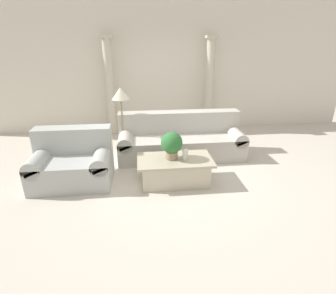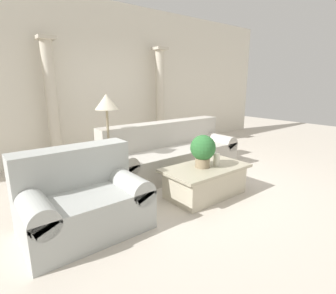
# 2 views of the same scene
# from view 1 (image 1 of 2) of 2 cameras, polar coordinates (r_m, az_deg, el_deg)

# --- Properties ---
(ground_plane) EXTENTS (16.00, 16.00, 0.00)m
(ground_plane) POSITION_cam_1_polar(r_m,az_deg,el_deg) (4.74, 1.72, -5.72)
(ground_plane) COLOR beige
(wall_back) EXTENTS (10.00, 0.06, 3.20)m
(wall_back) POSITION_cam_1_polar(r_m,az_deg,el_deg) (6.90, -1.34, 16.92)
(wall_back) COLOR silver
(wall_back) RESTS_ON ground_plane
(sofa_long) EXTENTS (2.49, 0.88, 0.88)m
(sofa_long) POSITION_cam_1_polar(r_m,az_deg,el_deg) (5.35, 2.75, 1.59)
(sofa_long) COLOR #B7B2A8
(sofa_long) RESTS_ON ground_plane
(loveseat) EXTENTS (1.26, 0.88, 0.88)m
(loveseat) POSITION_cam_1_polar(r_m,az_deg,el_deg) (4.63, -20.03, -3.04)
(loveseat) COLOR #AEB2AD
(loveseat) RESTS_ON ground_plane
(coffee_table) EXTENTS (1.22, 0.68, 0.42)m
(coffee_table) POSITION_cam_1_polar(r_m,az_deg,el_deg) (4.37, 1.47, -5.07)
(coffee_table) COLOR beige
(coffee_table) RESTS_ON ground_plane
(potted_plant) EXTENTS (0.35, 0.35, 0.45)m
(potted_plant) POSITION_cam_1_polar(r_m,az_deg,el_deg) (4.19, 0.81, 0.65)
(potted_plant) COLOR #937F60
(potted_plant) RESTS_ON coffee_table
(pillar_candle) EXTENTS (0.09, 0.09, 0.18)m
(pillar_candle) POSITION_cam_1_polar(r_m,az_deg,el_deg) (4.22, 3.76, -1.69)
(pillar_candle) COLOR silver
(pillar_candle) RESTS_ON coffee_table
(floor_lamp) EXTENTS (0.34, 0.34, 1.41)m
(floor_lamp) POSITION_cam_1_polar(r_m,az_deg,el_deg) (5.13, -10.23, 10.16)
(floor_lamp) COLOR gray
(floor_lamp) RESTS_ON ground_plane
(column_left) EXTENTS (0.30, 0.30, 2.34)m
(column_left) POSITION_cam_1_polar(r_m,az_deg,el_deg) (6.65, -12.50, 12.75)
(column_left) COLOR beige
(column_left) RESTS_ON ground_plane
(column_right) EXTENTS (0.30, 0.30, 2.34)m
(column_right) POSITION_cam_1_polar(r_m,az_deg,el_deg) (6.84, 8.95, 13.24)
(column_right) COLOR beige
(column_right) RESTS_ON ground_plane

